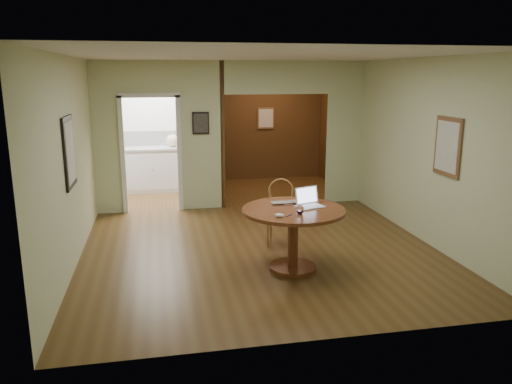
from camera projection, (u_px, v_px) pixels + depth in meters
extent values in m
plane|color=#4D3216|center=(261.00, 251.00, 7.10)|extent=(5.00, 5.00, 0.00)
plane|color=silver|center=(262.00, 55.00, 6.48)|extent=(5.00, 5.00, 0.00)
plane|color=beige|center=(319.00, 202.00, 4.41)|extent=(5.00, 0.00, 5.00)
plane|color=beige|center=(69.00, 164.00, 6.32)|extent=(0.00, 5.00, 5.00)
plane|color=beige|center=(429.00, 152.00, 7.27)|extent=(0.00, 5.00, 5.00)
cube|color=beige|center=(107.00, 139.00, 8.75)|extent=(0.50, 2.70, 0.04)
cube|color=beige|center=(201.00, 137.00, 9.07)|extent=(0.80, 2.70, 0.04)
cube|color=beige|center=(344.00, 133.00, 9.59)|extent=(0.70, 2.70, 0.04)
plane|color=silver|center=(158.00, 127.00, 10.83)|extent=(2.70, 0.00, 2.70)
plane|color=#3A2310|center=(266.00, 122.00, 11.79)|extent=(2.70, 0.00, 2.70)
cube|color=#3A2310|center=(215.00, 129.00, 10.34)|extent=(0.08, 2.50, 2.70)
cube|color=black|center=(69.00, 152.00, 6.29)|extent=(0.03, 0.70, 0.90)
cube|color=brown|center=(448.00, 147.00, 6.75)|extent=(0.03, 0.60, 0.80)
cube|color=black|center=(201.00, 123.00, 8.99)|extent=(0.30, 0.03, 0.40)
cube|color=silver|center=(266.00, 118.00, 11.74)|extent=(0.40, 0.03, 0.50)
cube|color=white|center=(159.00, 138.00, 10.88)|extent=(2.00, 0.02, 0.32)
cylinder|color=brown|center=(293.00, 267.00, 6.44)|extent=(0.61, 0.61, 0.05)
cylinder|color=brown|center=(293.00, 240.00, 6.35)|extent=(0.13, 0.13, 0.70)
cylinder|color=brown|center=(294.00, 210.00, 6.26)|extent=(1.30, 1.30, 0.04)
cylinder|color=olive|center=(279.00, 216.00, 7.26)|extent=(0.53, 0.53, 0.03)
cylinder|color=olive|center=(268.00, 233.00, 7.19)|extent=(0.03, 0.03, 0.44)
cylinder|color=olive|center=(288.00, 234.00, 7.14)|extent=(0.03, 0.03, 0.44)
cylinder|color=olive|center=(271.00, 227.00, 7.47)|extent=(0.03, 0.03, 0.44)
cylinder|color=olive|center=(290.00, 228.00, 7.42)|extent=(0.03, 0.03, 0.44)
cylinder|color=olive|center=(270.00, 201.00, 7.38)|extent=(0.03, 0.03, 0.35)
cylinder|color=olive|center=(292.00, 202.00, 7.32)|extent=(0.03, 0.03, 0.35)
torus|color=olive|center=(281.00, 191.00, 7.33)|extent=(0.36, 0.16, 0.38)
cube|color=white|center=(310.00, 207.00, 6.32)|extent=(0.39, 0.33, 0.02)
cube|color=silver|center=(310.00, 206.00, 6.29)|extent=(0.31, 0.20, 0.00)
cube|color=white|center=(307.00, 195.00, 6.43)|extent=(0.34, 0.16, 0.22)
cube|color=#8D98B3|center=(307.00, 195.00, 6.42)|extent=(0.29, 0.13, 0.18)
imported|color=silver|center=(286.00, 204.00, 6.45)|extent=(0.37, 0.25, 0.03)
ellipsoid|color=white|center=(279.00, 215.00, 5.87)|extent=(0.13, 0.09, 0.05)
cylinder|color=#0C1757|center=(289.00, 216.00, 5.93)|extent=(0.10, 0.09, 0.01)
cube|color=white|center=(160.00, 170.00, 10.75)|extent=(2.00, 0.55, 0.90)
cube|color=#B4B4AF|center=(159.00, 148.00, 10.65)|extent=(2.06, 0.60, 0.04)
sphere|color=#B20C0C|center=(153.00, 170.00, 10.44)|extent=(0.03, 0.03, 0.03)
sphere|color=#B20C0C|center=(201.00, 169.00, 10.63)|extent=(0.03, 0.03, 0.03)
ellipsoid|color=beige|center=(173.00, 141.00, 10.67)|extent=(0.34, 0.32, 0.27)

